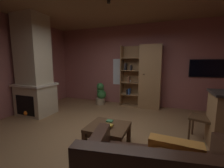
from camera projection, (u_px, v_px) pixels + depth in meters
The scene contains 14 objects.
floor at pixel (105, 138), 2.99m from camera, with size 6.03×5.26×0.02m, color olive.
wall_back at pixel (135, 66), 5.25m from camera, with size 6.15×0.06×2.81m, color #9E5B56.
window_pane_back at pixel (123, 72), 5.41m from camera, with size 0.74×0.01×0.95m, color white.
stone_fireplace at pixel (34, 71), 4.21m from camera, with size 1.01×0.83×2.81m.
bookshelf_cabinet at pixel (147, 77), 4.87m from camera, with size 1.33×0.41×2.08m.
coffee_table at pixel (108, 130), 2.61m from camera, with size 0.70×0.65×0.41m.
table_book_0 at pixel (105, 125), 2.58m from camera, with size 0.11×0.10×0.03m, color beige.
table_book_1 at pixel (109, 125), 2.52m from camera, with size 0.14×0.10×0.03m, color gold.
table_book_2 at pixel (110, 121), 2.64m from camera, with size 0.11×0.10×0.02m, color #387247.
dining_chair at pixel (208, 116), 2.75m from camera, with size 0.53×0.53×0.92m.
potted_floor_plant at pixel (101, 94), 5.34m from camera, with size 0.36×0.37×0.80m.
wall_mounted_tv at pixel (207, 68), 4.42m from camera, with size 0.95×0.06×0.54m.
track_light_spot_0 at pixel (33, 13), 3.68m from camera, with size 0.07×0.07×0.09m, color black.
track_light_spot_1 at pixel (109, 1), 2.95m from camera, with size 0.07×0.07×0.09m, color black.
Camera 1 is at (1.13, -2.57, 1.51)m, focal length 23.56 mm.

